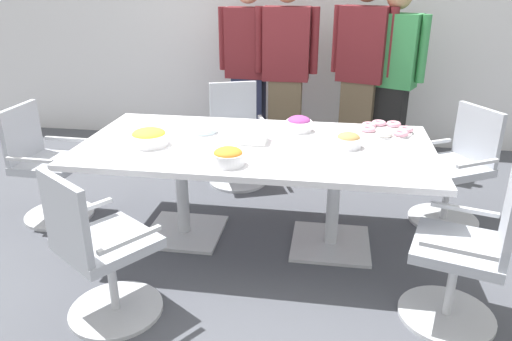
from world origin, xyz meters
The scene contains 19 objects.
ground_plane centered at (0.00, 0.00, -0.01)m, with size 10.00×10.00×0.01m, color #4C4F56.
back_wall centered at (0.00, 2.40, 1.40)m, with size 8.00×0.10×2.80m, color white.
conference_table centered at (0.00, 0.00, 0.63)m, with size 2.40×1.20×0.75m.
office_chair_0 centered at (-0.71, -1.00, 0.41)m, with size 0.75×0.75×0.91m.
office_chair_1 centered at (1.27, -0.72, 0.41)m, with size 0.67×0.67×0.91m.
office_chair_2 centered at (1.48, 0.55, 0.41)m, with size 0.74×0.74×0.91m.
office_chair_3 centered at (-0.36, 1.08, 0.41)m, with size 0.70×0.70×0.91m.
office_chair_4 centered at (-1.69, 0.12, 0.41)m, with size 0.55×0.55×0.91m.
person_standing_0 centered at (-0.35, 1.73, 0.94)m, with size 0.61×0.26×1.80m.
person_standing_1 centered at (0.04, 1.61, 0.95)m, with size 0.61×0.23×1.82m.
person_standing_2 centered at (0.76, 1.62, 0.96)m, with size 0.60×0.36×1.83m.
person_standing_3 centered at (1.04, 1.60, 0.92)m, with size 0.59×0.38×1.76m.
snack_bowl_candy_mix centered at (0.27, 0.34, 0.81)m, with size 0.19×0.19×0.11m.
snack_bowl_chips_orange centered at (-0.11, -0.42, 0.80)m, with size 0.20×0.20×0.11m.
snack_bowl_chips_yellow centered at (-0.71, -0.15, 0.81)m, with size 0.25×0.25×0.12m.
snack_bowl_cookies centered at (0.62, 0.02, 0.80)m, with size 0.17×0.17×0.10m.
donut_platter centered at (0.91, 0.42, 0.77)m, with size 0.38×0.38×0.04m.
plate_stack centered at (-0.42, 0.18, 0.77)m, with size 0.19×0.19×0.05m.
napkin_pile centered at (-0.02, 0.02, 0.79)m, with size 0.18×0.18×0.08m, color white.
Camera 1 is at (0.50, -3.13, 1.84)m, focal length 34.19 mm.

